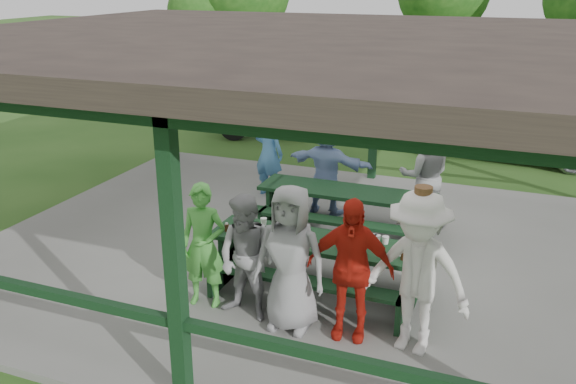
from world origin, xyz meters
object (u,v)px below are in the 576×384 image
at_px(contestant_red, 350,269).
at_px(picnic_table_far, 346,206).
at_px(contestant_grey_left, 247,258).
at_px(contestant_white_fedora, 417,273).
at_px(spectator_grey, 425,176).
at_px(spectator_lblue, 327,167).
at_px(picnic_table_near, 316,258).
at_px(contestant_grey_mid, 290,259).
at_px(contestant_green, 204,246).
at_px(pickup_truck, 515,127).
at_px(farm_trailer, 269,110).
at_px(spectator_blue, 269,153).

bearing_deg(contestant_red, picnic_table_far, 100.97).
relative_size(contestant_grey_left, contestant_white_fedora, 0.81).
bearing_deg(spectator_grey, spectator_lblue, -13.96).
bearing_deg(picnic_table_far, picnic_table_near, -84.86).
bearing_deg(contestant_grey_mid, spectator_lblue, 101.33).
relative_size(contestant_green, contestant_grey_left, 1.02).
bearing_deg(pickup_truck, contestant_red, 176.81).
distance_m(pickup_truck, farm_trailer, 6.25).
xyz_separation_m(contestant_red, spectator_grey, (0.23, 3.65, 0.02)).
relative_size(picnic_table_near, contestant_grey_left, 1.79).
height_order(picnic_table_near, contestant_white_fedora, contestant_white_fedora).
height_order(contestant_grey_mid, pickup_truck, contestant_grey_mid).
distance_m(spectator_blue, pickup_truck, 6.55).
bearing_deg(contestant_grey_left, contestant_grey_mid, 7.03).
xyz_separation_m(contestant_grey_mid, contestant_red, (0.69, 0.08, -0.04)).
bearing_deg(picnic_table_near, farm_trailer, 117.06).
height_order(contestant_grey_mid, spectator_blue, contestant_grey_mid).
height_order(contestant_grey_left, contestant_red, contestant_red).
bearing_deg(contestant_red, pickup_truck, 74.86).
xyz_separation_m(contestant_red, pickup_truck, (1.47, 9.10, -0.27)).
height_order(contestant_grey_mid, spectator_grey, contestant_grey_mid).
distance_m(spectator_lblue, spectator_blue, 1.38).
relative_size(picnic_table_near, contestant_green, 1.75).
relative_size(spectator_blue, spectator_grey, 0.96).
bearing_deg(picnic_table_near, spectator_blue, 122.41).
distance_m(contestant_grey_left, spectator_grey, 4.01).
bearing_deg(contestant_grey_left, spectator_lblue, 101.26).
height_order(picnic_table_far, spectator_blue, spectator_blue).
distance_m(contestant_green, pickup_truck, 9.67).
bearing_deg(contestant_grey_left, pickup_truck, 81.65).
xyz_separation_m(picnic_table_far, contestant_grey_mid, (0.17, -2.92, 0.41)).
xyz_separation_m(contestant_grey_mid, spectator_blue, (-2.06, 4.17, -0.05)).
relative_size(contestant_grey_left, pickup_truck, 0.32).
bearing_deg(contestant_grey_left, picnic_table_far, 90.57).
bearing_deg(contestant_grey_mid, contestant_white_fedora, 2.25).
bearing_deg(contestant_green, contestant_white_fedora, -10.05).
relative_size(spectator_grey, pickup_truck, 0.36).
xyz_separation_m(picnic_table_far, spectator_grey, (1.10, 0.81, 0.39)).
bearing_deg(spectator_lblue, contestant_grey_mid, 109.99).
height_order(contestant_red, pickup_truck, contestant_red).
distance_m(picnic_table_far, spectator_lblue, 1.05).
bearing_deg(contestant_white_fedora, pickup_truck, 96.19).
bearing_deg(pickup_truck, contestant_grey_mid, 172.72).
bearing_deg(picnic_table_far, contestant_white_fedora, -60.48).
xyz_separation_m(pickup_truck, farm_trailer, (-6.25, -0.23, -0.03)).
relative_size(contestant_red, spectator_blue, 1.02).
distance_m(contestant_green, spectator_lblue, 3.62).
height_order(contestant_red, farm_trailer, contestant_red).
bearing_deg(farm_trailer, picnic_table_near, -83.52).
xyz_separation_m(contestant_green, spectator_grey, (2.13, 3.63, 0.06)).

